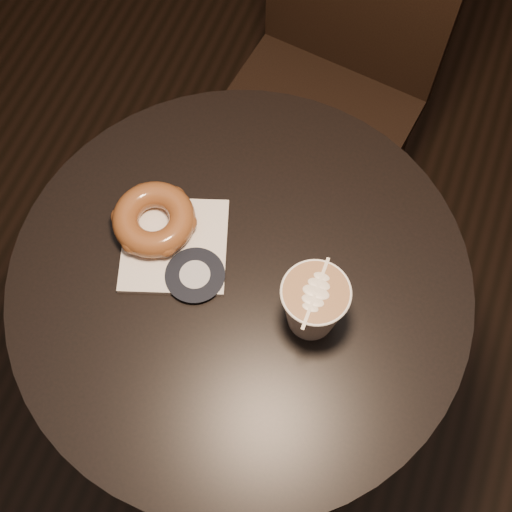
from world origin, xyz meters
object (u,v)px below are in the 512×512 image
pastry_bag (175,245)px  doughnut (154,219)px  latte_cup (313,306)px  cafe_table (242,323)px  chair (334,61)px

pastry_bag → doughnut: size_ratio=1.25×
pastry_bag → latte_cup: 0.24m
pastry_bag → latte_cup: size_ratio=1.48×
doughnut → cafe_table: bearing=-13.2°
cafe_table → latte_cup: latte_cup is taller
cafe_table → pastry_bag: pastry_bag is taller
chair → doughnut: bearing=-94.7°
doughnut → latte_cup: size_ratio=1.19×
pastry_bag → latte_cup: bearing=-27.8°
cafe_table → chair: bearing=92.4°
chair → latte_cup: 0.68m
pastry_bag → doughnut: 0.05m
latte_cup → doughnut: bearing=168.1°
doughnut → latte_cup: bearing=-11.9°
chair → doughnut: chair is taller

